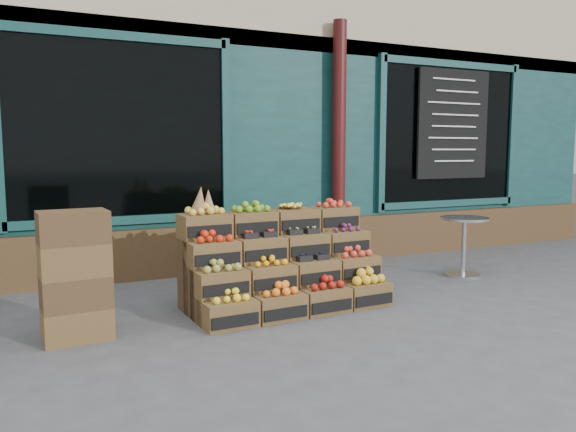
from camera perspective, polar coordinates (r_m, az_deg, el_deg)
name	(u,v)px	position (r m, az deg, el deg)	size (l,w,h in m)	color
ground	(339,312)	(5.39, 5.22, -9.69)	(60.00, 60.00, 0.00)	#48484B
shop_facade	(187,99)	(9.95, -10.22, 11.66)	(12.00, 6.24, 4.80)	#103937
crate_display	(282,269)	(5.52, -0.66, -5.36)	(1.93, 0.99, 1.19)	brown
spare_crates	(75,276)	(4.81, -20.80, -5.70)	(0.54, 0.39, 1.05)	brown
bistro_table	(464,240)	(7.09, 17.43, -2.30)	(0.57, 0.57, 0.72)	silver
shopkeeper	(108,184)	(7.28, -17.81, 3.11)	(0.80, 0.53, 2.21)	#1F6D2C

